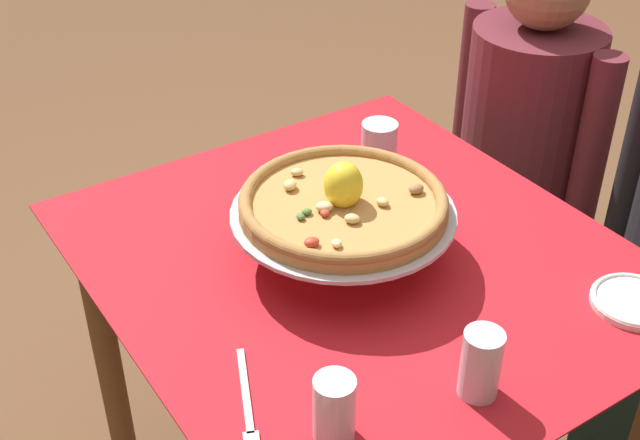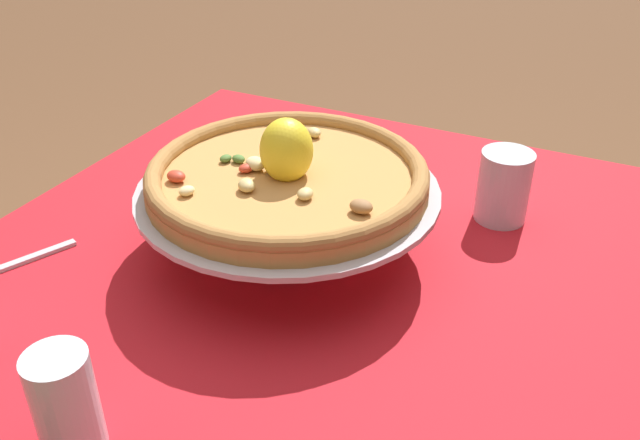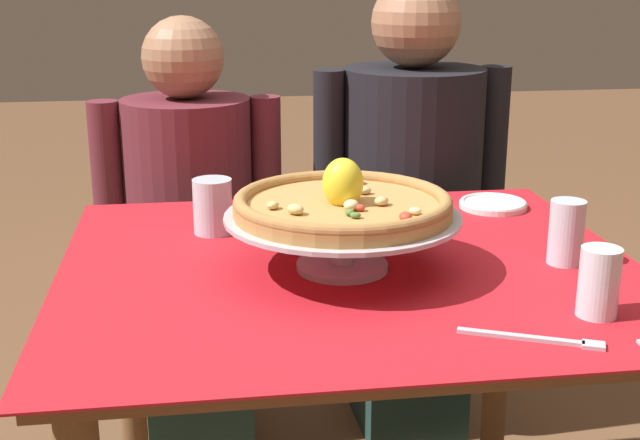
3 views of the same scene
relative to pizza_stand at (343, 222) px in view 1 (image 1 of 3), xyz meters
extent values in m
cylinder|color=brown|center=(-0.42, -0.36, -0.47)|extent=(0.06, 0.06, 0.72)
cylinder|color=brown|center=(-0.42, 0.41, -0.47)|extent=(0.06, 0.06, 0.72)
cube|color=brown|center=(0.02, 0.02, -0.10)|extent=(1.00, 0.90, 0.02)
cube|color=red|center=(0.02, 0.02, -0.08)|extent=(1.04, 0.94, 0.00)
cylinder|color=#B7B7C1|center=(0.00, 0.00, -0.07)|extent=(0.16, 0.16, 0.01)
cylinder|color=#B7B7C1|center=(0.00, 0.00, -0.03)|extent=(0.04, 0.04, 0.08)
cylinder|color=#B7B7C1|center=(0.00, 0.00, 0.02)|extent=(0.42, 0.42, 0.01)
cylinder|color=#BC8447|center=(0.00, 0.00, 0.03)|extent=(0.38, 0.38, 0.02)
torus|color=#A6743E|center=(0.00, 0.00, 0.05)|extent=(0.38, 0.38, 0.02)
ellipsoid|color=beige|center=(0.01, -0.05, 0.05)|extent=(0.04, 0.04, 0.02)
ellipsoid|color=#C63D28|center=(0.02, -0.05, 0.05)|extent=(0.03, 0.03, 0.01)
ellipsoid|color=tan|center=(0.06, -0.03, 0.05)|extent=(0.04, 0.04, 0.02)
ellipsoid|color=#4C7533|center=(0.00, -0.10, 0.05)|extent=(0.02, 0.02, 0.01)
ellipsoid|color=tan|center=(-0.01, -0.01, 0.05)|extent=(0.03, 0.03, 0.01)
ellipsoid|color=beige|center=(0.11, -0.09, 0.05)|extent=(0.03, 0.02, 0.01)
ellipsoid|color=tan|center=(0.05, 0.05, 0.05)|extent=(0.03, 0.02, 0.01)
ellipsoid|color=tan|center=(-0.09, -0.06, 0.05)|extent=(0.04, 0.04, 0.02)
ellipsoid|color=#996B42|center=(0.05, 0.13, 0.05)|extent=(0.03, 0.03, 0.02)
ellipsoid|color=tan|center=(-0.12, -0.02, 0.05)|extent=(0.03, 0.03, 0.01)
ellipsoid|color=#4C7533|center=(0.00, -0.08, 0.05)|extent=(0.02, 0.02, 0.01)
ellipsoid|color=#C63D28|center=(0.08, -0.12, 0.05)|extent=(0.02, 0.03, 0.01)
ellipsoid|color=yellow|center=(0.00, 0.00, 0.08)|extent=(0.10, 0.10, 0.09)
cylinder|color=silver|center=(-0.22, 0.25, -0.02)|extent=(0.08, 0.08, 0.11)
cylinder|color=silver|center=(-0.22, 0.25, -0.04)|extent=(0.07, 0.07, 0.07)
cylinder|color=silver|center=(0.41, -0.03, -0.02)|extent=(0.06, 0.06, 0.12)
cylinder|color=silver|center=(0.41, -0.03, -0.04)|extent=(0.06, 0.06, 0.08)
cylinder|color=silver|center=(0.36, -0.26, -0.02)|extent=(0.06, 0.06, 0.11)
cylinder|color=silver|center=(0.36, -0.26, -0.05)|extent=(0.06, 0.06, 0.07)
cylinder|color=white|center=(0.40, 0.35, -0.07)|extent=(0.15, 0.15, 0.01)
torus|color=white|center=(0.40, 0.35, -0.07)|extent=(0.15, 0.15, 0.01)
cube|color=#B7B7C1|center=(0.21, -0.33, -0.08)|extent=(0.17, 0.08, 0.01)
cube|color=#1E3833|center=(-0.28, 0.77, -0.61)|extent=(0.30, 0.33, 0.43)
cylinder|color=maroon|center=(-0.28, 0.77, -0.14)|extent=(0.35, 0.35, 0.52)
cylinder|color=maroon|center=(-0.48, 0.76, -0.10)|extent=(0.08, 0.08, 0.44)
cylinder|color=maroon|center=(-0.07, 0.78, -0.10)|extent=(0.08, 0.08, 0.44)
cylinder|color=black|center=(0.09, 0.74, -0.06)|extent=(0.08, 0.08, 0.49)
camera|label=1|loc=(1.05, -0.74, 0.88)|focal=47.40mm
camera|label=2|loc=(0.72, 0.40, 0.48)|focal=38.71mm
camera|label=3|loc=(-0.24, -1.41, 0.44)|focal=47.65mm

